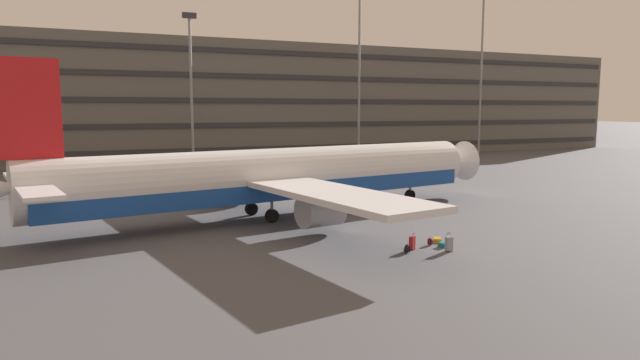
% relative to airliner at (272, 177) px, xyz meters
% --- Properties ---
extents(ground_plane, '(600.00, 600.00, 0.00)m').
position_rel_airliner_xyz_m(ground_plane, '(2.49, 1.28, -2.84)').
color(ground_plane, '#4C4C51').
extents(terminal_structure, '(162.09, 17.23, 17.65)m').
position_rel_airliner_xyz_m(terminal_structure, '(2.49, 51.05, 5.98)').
color(terminal_structure, '#605B56').
rests_on(terminal_structure, ground_plane).
extents(airliner, '(38.72, 31.50, 10.28)m').
position_rel_airliner_xyz_m(airliner, '(0.00, 0.00, 0.00)').
color(airliner, silver).
rests_on(airliner, ground_plane).
extents(light_mast_center_left, '(1.80, 0.50, 19.93)m').
position_rel_airliner_xyz_m(light_mast_center_left, '(2.00, 37.71, 8.78)').
color(light_mast_center_left, gray).
rests_on(light_mast_center_left, ground_plane).
extents(light_mast_center_right, '(1.80, 0.50, 26.40)m').
position_rel_airliner_xyz_m(light_mast_center_right, '(26.90, 37.71, 12.10)').
color(light_mast_center_right, gray).
rests_on(light_mast_center_right, ground_plane).
extents(light_mast_right, '(1.80, 0.50, 26.49)m').
position_rel_airliner_xyz_m(light_mast_right, '(49.73, 37.71, 12.15)').
color(light_mast_right, gray).
rests_on(light_mast_right, ground_plane).
extents(suitcase_black, '(0.44, 0.39, 0.91)m').
position_rel_airliner_xyz_m(suitcase_black, '(3.86, -11.64, -2.45)').
color(suitcase_black, '#B21E23').
rests_on(suitcase_black, ground_plane).
extents(suitcase_silver, '(0.86, 0.67, 0.25)m').
position_rel_airliner_xyz_m(suitcase_silver, '(5.91, -11.79, -2.72)').
color(suitcase_silver, '#147266').
rests_on(suitcase_silver, ground_plane).
extents(suitcase_orange, '(0.71, 0.80, 0.20)m').
position_rel_airliner_xyz_m(suitcase_orange, '(6.22, -10.64, -2.74)').
color(suitcase_orange, orange).
rests_on(suitcase_orange, ground_plane).
extents(suitcase_small, '(0.39, 0.29, 0.99)m').
position_rel_airliner_xyz_m(suitcase_small, '(5.46, -12.74, -2.43)').
color(suitcase_small, gray).
rests_on(suitcase_small, ground_plane).
extents(backpack_upright, '(0.30, 0.37, 0.51)m').
position_rel_airliner_xyz_m(backpack_upright, '(3.21, -12.11, -2.63)').
color(backpack_upright, black).
rests_on(backpack_upright, ground_plane).
extents(backpack_purple, '(0.35, 0.38, 0.45)m').
position_rel_airliner_xyz_m(backpack_purple, '(5.35, -11.20, -2.65)').
color(backpack_purple, maroon).
rests_on(backpack_purple, ground_plane).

